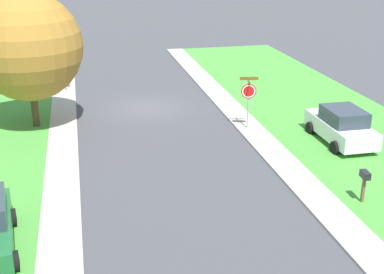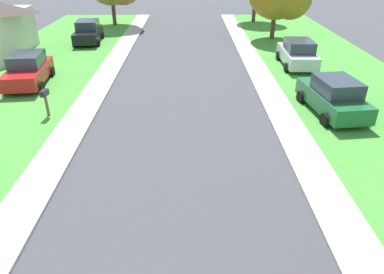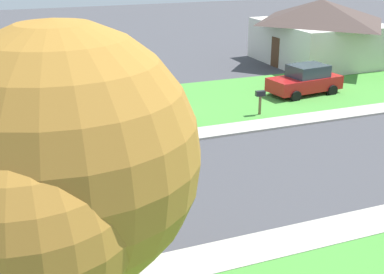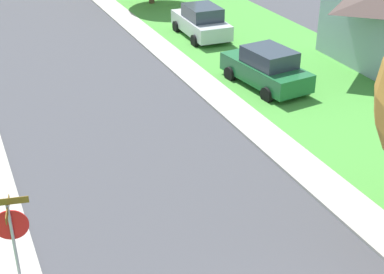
{
  "view_description": "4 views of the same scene",
  "coord_description": "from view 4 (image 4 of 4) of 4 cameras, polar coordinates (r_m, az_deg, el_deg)",
  "views": [
    {
      "loc": [
        3.67,
        28.1,
        9.14
      ],
      "look_at": [
        -0.73,
        8.63,
        1.4
      ],
      "focal_mm": 47.87,
      "sensor_mm": 36.0,
      "label": 1
    },
    {
      "loc": [
        0.34,
        -1.95,
        7.03
      ],
      "look_at": [
        0.44,
        8.5,
        1.4
      ],
      "focal_mm": 33.43,
      "sensor_mm": 36.0,
      "label": 2
    },
    {
      "loc": [
        15.61,
        0.78,
        8.1
      ],
      "look_at": [
        -1.05,
        7.41,
        1.4
      ],
      "focal_mm": 47.78,
      "sensor_mm": 36.0,
      "label": 3
    },
    {
      "loc": [
        -4.93,
        -5.9,
        9.41
      ],
      "look_at": [
        1.2,
        7.99,
        1.4
      ],
      "focal_mm": 52.77,
      "sensor_mm": 36.0,
      "label": 4
    }
  ],
  "objects": [
    {
      "name": "car_silver_kerbside_mid",
      "position": [
        30.53,
        0.94,
        11.56
      ],
      "size": [
        2.13,
        4.35,
        1.76
      ],
      "color": "silver",
      "rests_on": "ground"
    },
    {
      "name": "stop_sign_far_corner",
      "position": [
        13.0,
        -17.72,
        -9.1
      ],
      "size": [
        0.91,
        0.91,
        2.77
      ],
      "color": "#9E9EA3",
      "rests_on": "ground"
    },
    {
      "name": "sidewalk_east",
      "position": [
        22.38,
        4.06,
        3.0
      ],
      "size": [
        1.4,
        56.0,
        0.1
      ],
      "primitive_type": "cube",
      "color": "#ADA89E",
      "rests_on": "ground"
    },
    {
      "name": "lawn_east",
      "position": [
        24.77,
        13.79,
        4.74
      ],
      "size": [
        8.0,
        56.0,
        0.08
      ],
      "primitive_type": "cube",
      "color": "#479338",
      "rests_on": "ground"
    },
    {
      "name": "car_green_across_road",
      "position": [
        24.21,
        7.52,
        6.92
      ],
      "size": [
        2.42,
        4.48,
        1.76
      ],
      "color": "#1E6033",
      "rests_on": "ground"
    }
  ]
}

